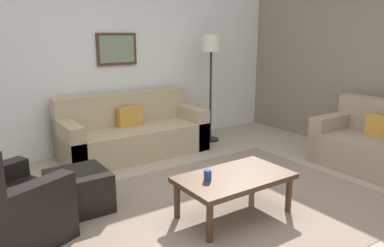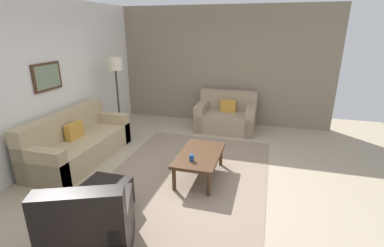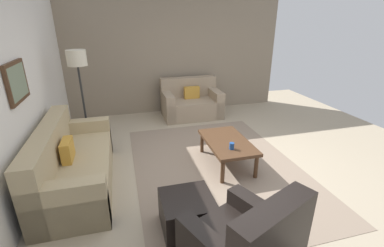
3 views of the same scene
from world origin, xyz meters
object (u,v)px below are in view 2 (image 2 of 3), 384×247
object	(u,v)px
cup	(192,158)
armchair_leather	(90,235)
couch_loveseat	(226,116)
ottoman	(105,198)
framed_artwork	(47,77)
lamp_standing	(116,72)
couch_main	(76,144)
coffee_table	(200,156)

from	to	relation	value
cup	armchair_leather	bearing A→B (deg)	160.94
couch_loveseat	ottoman	distance (m)	3.74
framed_artwork	armchair_leather	bearing A→B (deg)	-133.77
couch_loveseat	framed_artwork	world-z (taller)	framed_artwork
lamp_standing	cup	bearing A→B (deg)	-127.64
framed_artwork	cup	bearing A→B (deg)	-96.29
couch_loveseat	armchair_leather	distance (m)	4.42
armchair_leather	cup	bearing A→B (deg)	-19.06
couch_loveseat	cup	xyz separation A→B (m)	(-2.68, 0.09, 0.16)
lamp_standing	framed_artwork	world-z (taller)	framed_artwork
couch_main	cup	xyz separation A→B (m)	(-0.30, -2.26, 0.16)
couch_main	coffee_table	distance (m)	2.31
coffee_table	framed_artwork	bearing A→B (deg)	89.82
couch_loveseat	cup	bearing A→B (deg)	178.00
cup	lamp_standing	world-z (taller)	lamp_standing
ottoman	lamp_standing	world-z (taller)	lamp_standing
couch_main	framed_artwork	world-z (taller)	framed_artwork
armchair_leather	lamp_standing	bearing A→B (deg)	25.05
coffee_table	framed_artwork	size ratio (longest dim) A/B	1.79
coffee_table	framed_artwork	world-z (taller)	framed_artwork
cup	lamp_standing	distance (m)	2.87
lamp_standing	couch_loveseat	bearing A→B (deg)	-65.44
couch_loveseat	lamp_standing	size ratio (longest dim) A/B	0.78
ottoman	cup	xyz separation A→B (m)	(0.93, -0.91, 0.26)
coffee_table	lamp_standing	size ratio (longest dim) A/B	0.64
couch_main	couch_loveseat	xyz separation A→B (m)	(2.38, -2.35, 0.00)
couch_main	coffee_table	size ratio (longest dim) A/B	1.89
cup	couch_loveseat	bearing A→B (deg)	-2.00
coffee_table	lamp_standing	distance (m)	2.79
lamp_standing	framed_artwork	xyz separation A→B (m)	(-1.36, 0.50, 0.09)
cup	lamp_standing	xyz separation A→B (m)	(1.65, 2.15, 0.95)
cup	framed_artwork	distance (m)	2.86
framed_artwork	coffee_table	bearing A→B (deg)	-90.18
couch_loveseat	coffee_table	distance (m)	2.40
ottoman	cup	bearing A→B (deg)	-44.43
couch_main	framed_artwork	bearing A→B (deg)	90.48
lamp_standing	framed_artwork	size ratio (longest dim) A/B	2.78
couch_loveseat	cup	distance (m)	2.68
armchair_leather	coffee_table	world-z (taller)	armchair_leather
coffee_table	couch_loveseat	bearing A→B (deg)	-1.03
cup	framed_artwork	bearing A→B (deg)	83.71
cup	framed_artwork	size ratio (longest dim) A/B	0.16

